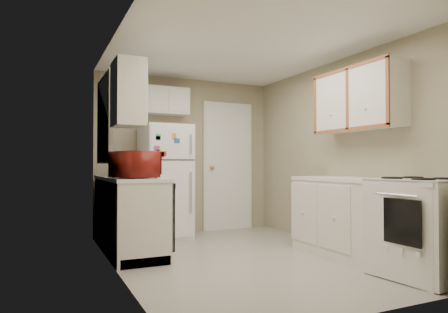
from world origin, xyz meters
name	(u,v)px	position (x,y,z in m)	size (l,w,h in m)	color
floor	(243,257)	(0.00, 0.00, 0.00)	(3.80, 3.80, 0.00)	#B3AFA7
ceiling	(242,46)	(0.00, 0.00, 2.40)	(3.80, 3.80, 0.00)	white
wall_left	(117,149)	(-1.40, 0.00, 1.20)	(3.80, 3.80, 0.00)	tan
wall_right	(339,153)	(1.40, 0.00, 1.20)	(3.80, 3.80, 0.00)	tan
wall_back	(186,155)	(0.00, 1.90, 1.20)	(2.80, 2.80, 0.00)	tan
wall_front	(367,143)	(0.00, -1.90, 1.20)	(2.80, 2.80, 0.00)	tan
left_counter	(129,214)	(-1.10, 0.90, 0.45)	(0.60, 1.80, 0.90)	silver
dishwasher	(166,215)	(-0.81, 0.30, 0.49)	(0.03, 0.58, 0.72)	black
sink	(126,180)	(-1.10, 1.05, 0.86)	(0.54, 0.74, 0.16)	gray
microwave	(135,164)	(-1.15, 0.35, 1.05)	(0.29, 0.53, 0.35)	maroon
soap_bottle	(118,168)	(-1.15, 1.32, 1.00)	(0.08, 0.08, 0.18)	white
window_blinds	(105,120)	(-1.36, 1.05, 1.60)	(0.10, 0.98, 1.08)	silver
upper_cabinet_left	(128,94)	(-1.25, 0.22, 1.80)	(0.30, 0.45, 0.70)	silver
refrigerator	(165,181)	(-0.44, 1.57, 0.81)	(0.67, 0.65, 1.62)	white
cabinet_over_fridge	(165,101)	(-0.40, 1.75, 2.00)	(0.70, 0.30, 0.40)	silver
interior_door	(228,166)	(0.70, 1.86, 1.02)	(0.86, 0.06, 2.08)	white
right_counter	(369,221)	(1.10, -0.80, 0.45)	(0.60, 2.00, 0.90)	silver
stove	(418,228)	(1.08, -1.43, 0.46)	(0.61, 0.75, 0.92)	white
upper_cabinet_right	(358,100)	(1.25, -0.50, 1.80)	(0.30, 1.20, 0.70)	silver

